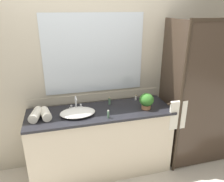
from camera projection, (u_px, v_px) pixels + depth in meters
name	position (u px, v px, depth m)	size (l,w,h in m)	color
ground_plane	(102.00, 169.00, 3.03)	(8.00, 8.00, 0.00)	beige
wall_back_with_mirror	(94.00, 72.00, 2.87)	(4.40, 0.06, 2.60)	#B2A893
vanity_cabinet	(101.00, 141.00, 2.87)	(1.80, 0.58, 0.90)	beige
shower_enclosure	(200.00, 98.00, 2.79)	(1.20, 0.59, 2.00)	#2D2319
sink_basin	(78.00, 113.00, 2.59)	(0.42, 0.30, 0.06)	white
faucet	(76.00, 105.00, 2.73)	(0.17, 0.14, 0.18)	silver
potted_plant	(147.00, 101.00, 2.73)	(0.18, 0.18, 0.20)	#B77A51
amenity_bottle_shampoo	(108.00, 114.00, 2.51)	(0.02, 0.02, 0.10)	#4C7056
amenity_bottle_body_wash	(136.00, 98.00, 3.01)	(0.03, 0.03, 0.07)	white
amenity_bottle_lotion	(109.00, 101.00, 2.87)	(0.03, 0.03, 0.10)	#4C7056
rolled_towel_near_edge	(36.00, 115.00, 2.49)	(0.11, 0.11, 0.24)	silver
rolled_towel_middle	(46.00, 114.00, 2.51)	(0.11, 0.11, 0.21)	silver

